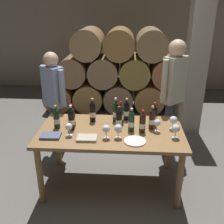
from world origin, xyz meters
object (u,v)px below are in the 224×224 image
object	(u,v)px
wine_bottle_2	(119,119)
leather_ledger	(51,136)
wine_bottle_0	(154,115)
wine_bottle_3	(126,110)
wine_bottle_4	(56,118)
wine_bottle_10	(93,112)
wine_bottle_9	(121,114)
tasting_notebook	(87,138)
serving_plate	(135,141)
wine_bottle_11	(71,119)
wine_glass_3	(176,129)
dining_table	(111,137)
taster_seated_left	(54,96)
wine_glass_5	(69,127)
sommelier_presenting	(173,89)
wine_bottle_5	(116,111)
wine_glass_2	(173,120)
wine_glass_0	(157,123)
wine_glass_4	(118,129)
wine_bottle_7	(72,117)
wine_glass_1	(106,129)
wine_bottle_1	(131,121)
wine_bottle_8	(152,119)
wine_bottle_6	(142,123)

from	to	relation	value
wine_bottle_2	leather_ledger	xyz separation A→B (m)	(-0.75, -0.26, -0.11)
wine_bottle_0	wine_bottle_3	distance (m)	0.36
wine_bottle_4	wine_bottle_10	world-z (taller)	wine_bottle_10
wine_bottle_9	tasting_notebook	distance (m)	0.57
wine_bottle_0	serving_plate	distance (m)	0.52
wine_bottle_11	serving_plate	bearing A→B (deg)	-18.65
wine_glass_3	tasting_notebook	distance (m)	0.98
wine_glass_3	wine_bottle_10	bearing A→B (deg)	158.70
dining_table	wine_bottle_11	distance (m)	0.52
wine_bottle_3	taster_seated_left	bearing A→B (deg)	158.86
wine_glass_5	sommelier_presenting	distance (m)	1.58
wine_bottle_5	wine_bottle_11	world-z (taller)	wine_bottle_5
wine_glass_2	sommelier_presenting	size ratio (longest dim) A/B	0.10
dining_table	wine_bottle_2	distance (m)	0.24
wine_bottle_11	wine_glass_0	distance (m)	1.00
wine_glass_5	wine_bottle_3	bearing A→B (deg)	37.01
wine_glass_4	wine_bottle_11	bearing A→B (deg)	162.50
wine_bottle_3	wine_bottle_7	bearing A→B (deg)	-160.64
wine_bottle_0	wine_bottle_2	size ratio (longest dim) A/B	1.02
wine_bottle_5	wine_glass_1	distance (m)	0.46
wine_glass_2	wine_bottle_4	bearing A→B (deg)	-177.84
wine_bottle_4	wine_bottle_11	xyz separation A→B (m)	(0.18, -0.03, 0.01)
wine_glass_0	wine_glass_1	distance (m)	0.61
wine_bottle_9	wine_bottle_4	bearing A→B (deg)	-167.51
wine_bottle_7	tasting_notebook	distance (m)	0.41
wine_bottle_10	taster_seated_left	world-z (taller)	taster_seated_left
wine_glass_2	wine_bottle_9	bearing A→B (deg)	169.45
wine_glass_3	wine_glass_4	distance (m)	0.63
wine_bottle_1	serving_plate	bearing A→B (deg)	-80.92
wine_bottle_8	tasting_notebook	bearing A→B (deg)	-156.70
wine_glass_5	sommelier_presenting	world-z (taller)	sommelier_presenting
wine_bottle_9	leather_ledger	bearing A→B (deg)	-152.39
wine_bottle_2	wine_glass_5	distance (m)	0.59
sommelier_presenting	wine_glass_3	bearing A→B (deg)	-96.04
wine_bottle_5	wine_bottle_9	distance (m)	0.09
wine_bottle_0	sommelier_presenting	bearing A→B (deg)	61.74
dining_table	wine_glass_5	world-z (taller)	wine_glass_5
dining_table	wine_bottle_1	xyz separation A→B (m)	(0.24, 0.00, 0.22)
wine_bottle_6	wine_glass_0	distance (m)	0.17
wine_bottle_1	leather_ledger	bearing A→B (deg)	-166.78
wine_glass_3	wine_bottle_2	bearing A→B (deg)	162.66
wine_bottle_0	wine_bottle_10	bearing A→B (deg)	176.33
dining_table	tasting_notebook	world-z (taller)	tasting_notebook
wine_bottle_3	tasting_notebook	xyz separation A→B (m)	(-0.43, -0.55, -0.11)
wine_bottle_3	wine_glass_5	bearing A→B (deg)	-142.99
wine_glass_4	wine_bottle_2	bearing A→B (deg)	90.68
dining_table	wine_bottle_4	xyz separation A→B (m)	(-0.65, 0.03, 0.22)
wine_bottle_5	wine_bottle_2	bearing A→B (deg)	-76.52
sommelier_presenting	wine_glass_4	bearing A→B (deg)	-127.96
wine_bottle_9	tasting_notebook	size ratio (longest dim) A/B	1.33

